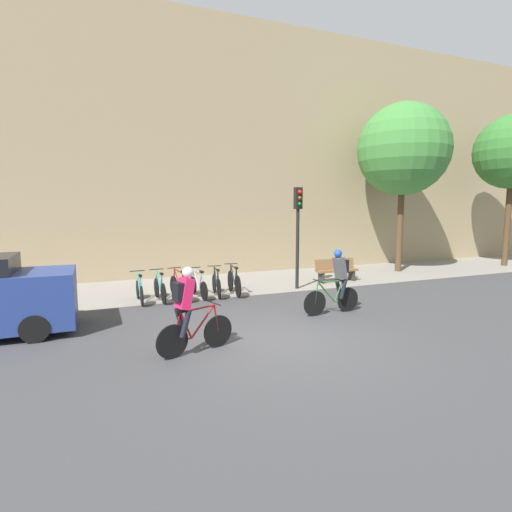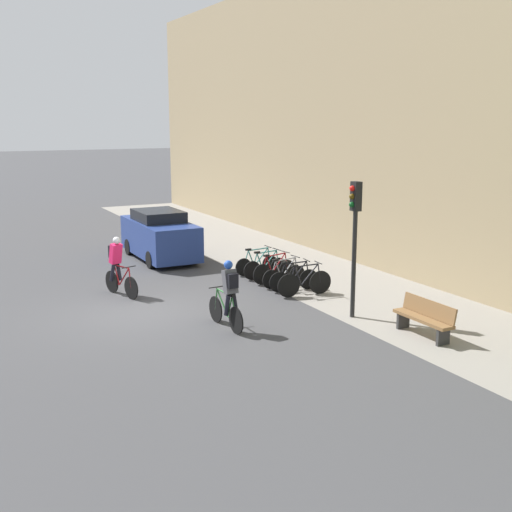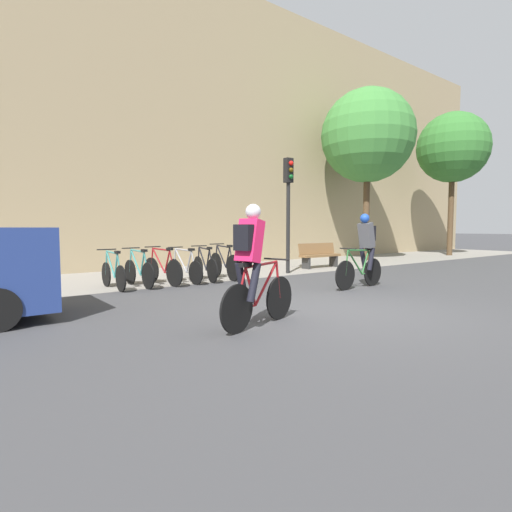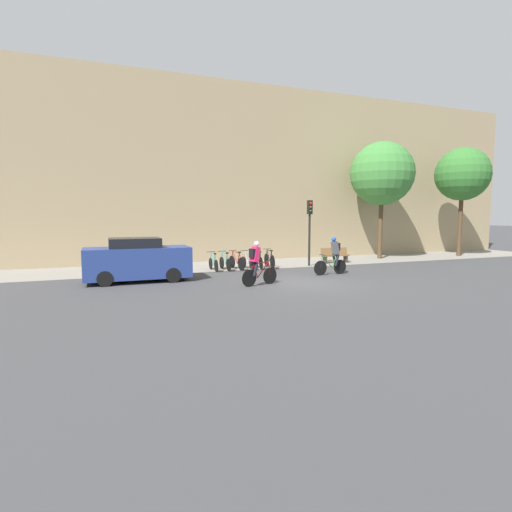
% 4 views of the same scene
% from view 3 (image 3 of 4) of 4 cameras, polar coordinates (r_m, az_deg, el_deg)
% --- Properties ---
extents(ground, '(200.00, 200.00, 0.00)m').
position_cam_3_polar(ground, '(7.21, 12.80, -7.62)').
color(ground, '#3D3D3F').
extents(kerb_strip, '(44.00, 4.50, 0.01)m').
position_cam_3_polar(kerb_strip, '(12.60, -11.43, -2.61)').
color(kerb_strip, gray).
rests_on(kerb_strip, ground).
extents(building_facade, '(44.00, 0.60, 10.89)m').
position_cam_3_polar(building_facade, '(15.38, -16.09, 18.95)').
color(building_facade, '#9E8966').
rests_on(building_facade, ground).
extents(cyclist_pink, '(1.68, 0.63, 1.78)m').
position_cam_3_polar(cyclist_pink, '(5.67, -0.49, -1.00)').
color(cyclist_pink, black).
rests_on(cyclist_pink, ground).
extents(cyclist_grey, '(1.79, 0.46, 1.79)m').
position_cam_3_polar(cyclist_grey, '(9.99, 15.22, 1.03)').
color(cyclist_grey, black).
rests_on(cyclist_grey, ground).
extents(parked_bike_0, '(0.46, 1.63, 0.94)m').
position_cam_3_polar(parked_bike_0, '(9.97, -19.73, -2.33)').
color(parked_bike_0, black).
rests_on(parked_bike_0, ground).
extents(parked_bike_1, '(0.46, 1.67, 0.95)m').
position_cam_3_polar(parked_bike_1, '(10.17, -16.40, -2.08)').
color(parked_bike_1, black).
rests_on(parked_bike_1, ground).
extents(parked_bike_2, '(0.46, 1.70, 0.97)m').
position_cam_3_polar(parked_bike_2, '(10.40, -13.21, -1.83)').
color(parked_bike_2, black).
rests_on(parked_bike_2, ground).
extents(parked_bike_3, '(0.46, 1.64, 0.94)m').
position_cam_3_polar(parked_bike_3, '(10.67, -10.17, -1.75)').
color(parked_bike_3, black).
rests_on(parked_bike_3, ground).
extents(parked_bike_4, '(0.46, 1.63, 0.95)m').
position_cam_3_polar(parked_bike_4, '(10.96, -7.30, -1.52)').
color(parked_bike_4, black).
rests_on(parked_bike_4, ground).
extents(parked_bike_5, '(0.46, 1.77, 0.99)m').
position_cam_3_polar(parked_bike_5, '(11.28, -4.57, -1.20)').
color(parked_bike_5, black).
rests_on(parked_bike_5, ground).
extents(traffic_light_pole, '(0.26, 0.30, 3.62)m').
position_cam_3_polar(traffic_light_pole, '(12.74, 4.67, 8.82)').
color(traffic_light_pole, black).
rests_on(traffic_light_pole, ground).
extents(bench, '(1.77, 0.44, 0.89)m').
position_cam_3_polar(bench, '(14.63, 9.02, 0.18)').
color(bench, brown).
rests_on(bench, ground).
extents(street_tree_0, '(4.05, 4.05, 7.49)m').
position_cam_3_polar(street_tree_0, '(18.85, 15.67, 16.17)').
color(street_tree_0, '#4C3823').
rests_on(street_tree_0, ground).
extents(street_tree_1, '(3.59, 3.59, 7.40)m').
position_cam_3_polar(street_tree_1, '(23.71, 26.31, 13.66)').
color(street_tree_1, '#4C3823').
rests_on(street_tree_1, ground).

